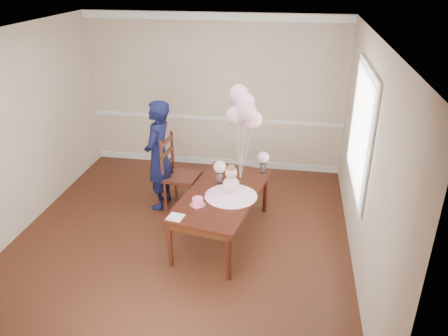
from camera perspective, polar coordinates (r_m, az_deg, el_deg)
floor at (r=6.04m, az=-5.66°, el=-9.34°), size 4.50×5.00×0.00m
ceiling at (r=5.03m, az=-7.01°, el=16.87°), size 4.50×5.00×0.02m
wall_back at (r=7.70m, az=-1.32°, el=9.68°), size 4.50×0.02×2.70m
wall_front at (r=3.38m, az=-17.75°, el=-13.93°), size 4.50×0.02×2.70m
wall_left at (r=6.36m, az=-26.25°, el=3.59°), size 0.02×5.00×2.70m
wall_right at (r=5.28m, az=18.01°, el=0.88°), size 0.02×5.00×2.70m
chair_rail_trim at (r=7.82m, az=-1.30°, el=6.48°), size 4.50×0.02×0.07m
crown_molding at (r=7.44m, az=-1.43°, el=19.19°), size 4.50×0.02×0.12m
baseboard_trim at (r=8.13m, az=-1.24°, el=0.87°), size 4.50×0.02×0.12m
window_frame at (r=5.66m, az=17.46°, el=4.80°), size 0.02×1.66×1.56m
window_blinds at (r=5.66m, az=17.28°, el=4.82°), size 0.01×1.50×1.40m
dining_table_top at (r=5.76m, az=-0.21°, el=-3.43°), size 1.20×1.93×0.05m
table_apron at (r=5.79m, az=-0.21°, el=-4.01°), size 1.10×1.83×0.09m
table_leg_fl at (r=5.42m, az=-7.06°, el=-9.88°), size 0.07×0.07×0.63m
table_leg_fr at (r=5.18m, az=0.65°, el=-11.57°), size 0.07×0.07×0.63m
table_leg_bl at (r=6.72m, az=-0.86°, el=-2.23°), size 0.07×0.07×0.63m
table_leg_br at (r=6.52m, az=5.40°, el=-3.25°), size 0.07×0.07×0.63m
baby_skirt at (r=5.65m, az=0.92°, el=-3.25°), size 0.79×0.79×0.09m
baby_torso at (r=5.59m, az=0.93°, el=-2.20°), size 0.22×0.22×0.22m
baby_head at (r=5.52m, az=0.94°, el=-0.62°), size 0.15×0.15×0.15m
baby_hair at (r=5.49m, az=0.95°, el=-0.11°), size 0.11×0.11×0.11m
cake_platter at (r=5.47m, az=-3.44°, el=-4.80°), size 0.23×0.23×0.01m
birthday_cake at (r=5.45m, az=-3.45°, el=-4.36°), size 0.16×0.16×0.09m
cake_flower_a at (r=5.42m, az=-3.47°, el=-3.82°), size 0.03×0.03×0.03m
cake_flower_b at (r=5.43m, az=-3.13°, el=-3.78°), size 0.03×0.03×0.03m
rose_vase_near at (r=5.98m, az=-0.56°, el=-1.25°), size 0.10×0.10×0.14m
roses_near at (r=5.91m, az=-0.57°, el=0.16°), size 0.17×0.17×0.17m
rose_vase_far at (r=6.28m, az=5.10°, el=0.01°), size 0.10×0.10×0.14m
roses_far at (r=6.21m, az=5.15°, el=1.36°), size 0.17×0.17×0.17m
napkin at (r=5.24m, az=-6.34°, el=-6.39°), size 0.21×0.21×0.01m
balloon_weight at (r=6.14m, az=2.14°, el=-1.20°), size 0.04×0.04×0.02m
balloon_a at (r=5.82m, az=1.43°, el=6.82°), size 0.25×0.25×0.25m
balloon_b at (r=5.70m, az=3.04°, el=7.35°), size 0.25×0.25×0.25m
balloon_c at (r=5.82m, az=2.76°, el=8.66°), size 0.25×0.25×0.25m
balloon_d at (r=5.83m, az=1.97°, el=9.64°), size 0.25×0.25×0.25m
balloon_e at (r=5.84m, az=3.77°, el=6.37°), size 0.25×0.25×0.25m
balloon_ribbon_a at (r=5.99m, az=1.79°, el=2.11°), size 0.08×0.02×0.75m
balloon_ribbon_b at (r=5.93m, az=2.56°, el=2.31°), size 0.08×0.06×0.84m
balloon_ribbon_c at (r=5.98m, az=2.43°, el=2.99°), size 0.03×0.08×0.93m
balloon_ribbon_d at (r=5.98m, az=2.05°, el=3.48°), size 0.06×0.10×1.02m
balloon_ribbon_e at (r=6.00m, az=2.92°, el=1.89°), size 0.14×0.04×0.70m
dining_chair_seat at (r=6.59m, az=-5.52°, el=-1.13°), size 0.55×0.55×0.06m
chair_leg_fl at (r=6.62m, az=-7.68°, el=-3.68°), size 0.05×0.05×0.48m
chair_leg_fr at (r=6.48m, az=-4.42°, el=-4.19°), size 0.05×0.05×0.48m
chair_leg_bl at (r=6.94m, az=-6.36°, el=-2.15°), size 0.05×0.05×0.48m
chair_leg_br at (r=6.81m, az=-3.24°, el=-2.60°), size 0.05×0.05×0.48m
chair_back_post_l at (r=6.37m, az=-8.16°, el=0.96°), size 0.05×0.05×0.62m
chair_back_post_r at (r=6.70m, az=-6.77°, el=2.31°), size 0.05×0.05×0.62m
chair_slat_low at (r=6.59m, az=-7.38°, el=0.59°), size 0.09×0.45×0.06m
chair_slat_mid at (r=6.52m, az=-7.47°, el=2.01°), size 0.09×0.45×0.06m
chair_slat_top at (r=6.45m, az=-7.56°, el=3.46°), size 0.09×0.45×0.06m
woman at (r=6.51m, az=-8.53°, el=1.63°), size 0.45×0.64×1.68m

